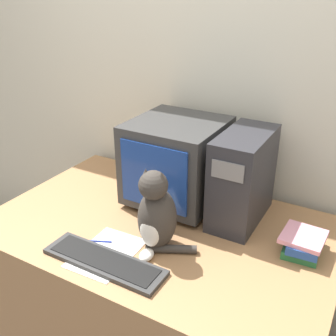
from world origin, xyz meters
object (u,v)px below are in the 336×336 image
Objects in this scene: cat at (156,215)px; book_stack at (303,243)px; crt_monitor at (177,161)px; pen at (96,241)px; computer_tower at (243,178)px; keyboard at (104,261)px.

book_stack is (0.52, 0.26, -0.11)m from cat.
crt_monitor is at bearing 103.14° from cat.
book_stack is 1.61× the size of pen.
crt_monitor is 1.04× the size of computer_tower.
computer_tower is at bearing 0.22° from crt_monitor.
cat is 0.59m from book_stack.
book_stack is at bearing 22.15° from cat.
computer_tower is (0.33, 0.00, -0.01)m from crt_monitor.
computer_tower reaches higher than book_stack.
keyboard is 0.78m from book_stack.
computer_tower is 1.15× the size of cat.
book_stack is 0.83m from pen.
computer_tower reaches higher than cat.
crt_monitor is 1.20× the size of cat.
cat is (0.12, -0.38, -0.06)m from crt_monitor.
keyboard is at bearing -145.27° from book_stack.
crt_monitor reaches higher than cat.
book_stack is at bearing -10.79° from crt_monitor.
cat is 2.82× the size of pen.
keyboard is at bearing -38.06° from pen.
crt_monitor is 0.67m from book_stack.
keyboard is at bearing -120.42° from computer_tower.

